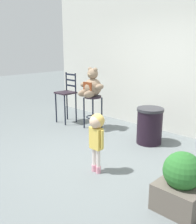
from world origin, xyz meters
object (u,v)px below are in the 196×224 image
object	(u,v)px
bar_stool_with_teddy	(93,105)
child_walking	(97,130)
planter_with_shrub	(181,184)
trash_bin	(150,126)
bar_chair_empty	(67,95)
teddy_bear	(92,86)

from	to	relation	value
bar_stool_with_teddy	child_walking	size ratio (longest dim) A/B	0.83
child_walking	planter_with_shrub	distance (m)	1.35
child_walking	trash_bin	bearing A→B (deg)	-118.73
trash_bin	planter_with_shrub	xyz separation A→B (m)	(1.41, -1.50, -0.03)
bar_chair_empty	child_walking	bearing A→B (deg)	-29.85
bar_stool_with_teddy	planter_with_shrub	size ratio (longest dim) A/B	1.06
child_walking	trash_bin	size ratio (longest dim) A/B	1.30
teddy_bear	child_walking	xyz separation A→B (m)	(1.51, -1.39, -0.31)
child_walking	bar_chair_empty	size ratio (longest dim) A/B	0.75
trash_bin	planter_with_shrub	size ratio (longest dim) A/B	0.99
teddy_bear	trash_bin	distance (m)	1.55
teddy_bear	trash_bin	world-z (taller)	teddy_bear
bar_stool_with_teddy	planter_with_shrub	world-z (taller)	bar_stool_with_teddy
trash_bin	bar_chair_empty	world-z (taller)	bar_chair_empty
bar_stool_with_teddy	child_walking	distance (m)	2.08
teddy_bear	bar_chair_empty	xyz separation A→B (m)	(-0.78, -0.07, -0.30)
bar_stool_with_teddy	teddy_bear	bearing A→B (deg)	-90.00
trash_bin	planter_with_shrub	world-z (taller)	planter_with_shrub
teddy_bear	planter_with_shrub	xyz separation A→B (m)	(2.82, -1.36, -0.64)
bar_stool_with_teddy	planter_with_shrub	bearing A→B (deg)	-26.26
child_walking	planter_with_shrub	world-z (taller)	child_walking
teddy_bear	planter_with_shrub	distance (m)	3.20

